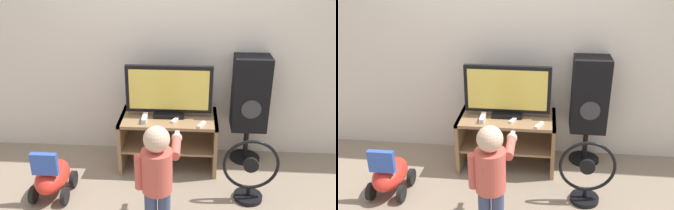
{
  "view_description": "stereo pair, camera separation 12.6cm",
  "coord_description": "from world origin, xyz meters",
  "views": [
    {
      "loc": [
        0.22,
        -3.06,
        2.1
      ],
      "look_at": [
        0.0,
        0.16,
        0.7
      ],
      "focal_mm": 40.0,
      "sensor_mm": 36.0,
      "label": 1
    },
    {
      "loc": [
        0.34,
        -3.05,
        2.1
      ],
      "look_at": [
        0.0,
        0.16,
        0.7
      ],
      "focal_mm": 40.0,
      "sensor_mm": 36.0,
      "label": 2
    }
  ],
  "objects": [
    {
      "name": "television",
      "position": [
        0.0,
        0.28,
        0.79
      ],
      "size": [
        0.83,
        0.2,
        0.51
      ],
      "color": "black",
      "rests_on": "tv_stand"
    },
    {
      "name": "wall_back",
      "position": [
        0.0,
        0.6,
        1.3
      ],
      "size": [
        10.0,
        0.06,
        2.6
      ],
      "color": "silver",
      "rests_on": "ground_plane"
    },
    {
      "name": "ground_plane",
      "position": [
        0.0,
        0.0,
        0.0
      ],
      "size": [
        16.0,
        16.0,
        0.0
      ],
      "primitive_type": "plane",
      "color": "gray"
    },
    {
      "name": "ride_on_toy",
      "position": [
        -1.0,
        -0.33,
        0.19
      ],
      "size": [
        0.32,
        0.47,
        0.5
      ],
      "color": "red",
      "rests_on": "ground_plane"
    },
    {
      "name": "floor_fan",
      "position": [
        0.74,
        -0.28,
        0.26
      ],
      "size": [
        0.49,
        0.25,
        0.59
      ],
      "color": "black",
      "rests_on": "ground_plane"
    },
    {
      "name": "child",
      "position": [
        -0.02,
        -0.7,
        0.54
      ],
      "size": [
        0.35,
        0.51,
        0.91
      ],
      "color": "#3F4C72",
      "rests_on": "ground_plane"
    },
    {
      "name": "remote_primary",
      "position": [
        0.32,
        0.07,
        0.55
      ],
      "size": [
        0.09,
        0.13,
        0.03
      ],
      "color": "white",
      "rests_on": "tv_stand"
    },
    {
      "name": "speaker_tower",
      "position": [
        0.8,
        0.41,
        0.71
      ],
      "size": [
        0.35,
        0.31,
        1.12
      ],
      "color": "black",
      "rests_on": "ground_plane"
    },
    {
      "name": "remote_secondary",
      "position": [
        0.07,
        0.16,
        0.55
      ],
      "size": [
        0.09,
        0.13,
        0.03
      ],
      "color": "white",
      "rests_on": "tv_stand"
    },
    {
      "name": "tv_stand",
      "position": [
        0.0,
        0.26,
        0.35
      ],
      "size": [
        0.95,
        0.52,
        0.54
      ],
      "color": "#93704C",
      "rests_on": "ground_plane"
    },
    {
      "name": "game_console",
      "position": [
        -0.22,
        0.15,
        0.56
      ],
      "size": [
        0.05,
        0.18,
        0.05
      ],
      "color": "white",
      "rests_on": "tv_stand"
    }
  ]
}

